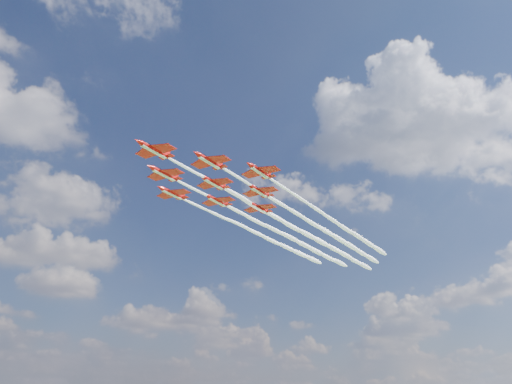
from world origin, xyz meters
TOP-DOWN VIEW (x-y plane):
  - jet_lead at (12.39, 12.69)m, footprint 86.67×46.45m
  - jet_row2_port at (25.39, 11.54)m, footprint 86.67×46.45m
  - jet_row2_starb at (19.12, 23.87)m, footprint 86.67×46.45m
  - jet_row3_port at (38.38, 10.38)m, footprint 86.67×46.45m
  - jet_row3_centre at (32.11, 22.71)m, footprint 86.67×46.45m
  - jet_row3_starb at (25.84, 35.05)m, footprint 86.67×46.45m
  - jet_row4_port at (45.10, 21.56)m, footprint 86.67×46.45m
  - jet_row4_starb at (38.83, 33.89)m, footprint 86.67×46.45m
  - jet_tail at (51.82, 32.74)m, footprint 86.67×46.45m

SIDE VIEW (x-z plane):
  - jet_lead at x=12.39m, z-range 86.93..89.67m
  - jet_row2_port at x=25.39m, z-range 86.93..89.67m
  - jet_row2_starb at x=19.12m, z-range 86.93..89.67m
  - jet_row3_port at x=38.38m, z-range 86.93..89.67m
  - jet_row3_centre at x=32.11m, z-range 86.93..89.67m
  - jet_row3_starb at x=25.84m, z-range 86.93..89.67m
  - jet_row4_port at x=45.10m, z-range 86.93..89.67m
  - jet_row4_starb at x=38.83m, z-range 86.93..89.67m
  - jet_tail at x=51.82m, z-range 86.93..89.67m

